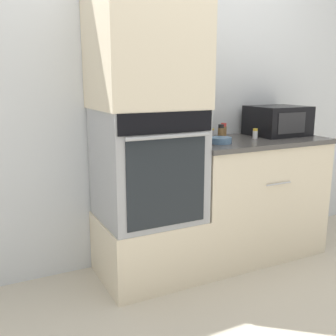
{
  "coord_description": "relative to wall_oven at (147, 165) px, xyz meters",
  "views": [
    {
      "loc": [
        -1.38,
        -2.09,
        1.38
      ],
      "look_at": [
        -0.22,
        0.21,
        0.8
      ],
      "focal_mm": 42.0,
      "sensor_mm": 36.0,
      "label": 1
    }
  ],
  "objects": [
    {
      "name": "condiment_jar_mid",
      "position": [
        0.69,
        0.26,
        0.15
      ],
      "size": [
        0.04,
        0.04,
        0.06
      ],
      "color": "silver",
      "rests_on": "counter_unit"
    },
    {
      "name": "condiment_jar_near",
      "position": [
        0.9,
        -0.01,
        0.16
      ],
      "size": [
        0.04,
        0.04,
        0.08
      ],
      "color": "silver",
      "rests_on": "counter_unit"
    },
    {
      "name": "condiment_jar_far",
      "position": [
        0.71,
        0.14,
        0.18
      ],
      "size": [
        0.05,
        0.05,
        0.12
      ],
      "color": "brown",
      "rests_on": "counter_unit"
    },
    {
      "name": "ground_plane",
      "position": [
        0.34,
        -0.3,
        -0.82
      ],
      "size": [
        12.0,
        12.0,
        0.0
      ],
      "primitive_type": "plane",
      "color": "beige"
    },
    {
      "name": "oven_cabinet_upper",
      "position": [
        -0.0,
        0.0,
        0.78
      ],
      "size": [
        0.67,
        0.6,
        0.81
      ],
      "color": "beige",
      "rests_on": "wall_oven"
    },
    {
      "name": "counter_unit",
      "position": [
        0.89,
        0.0,
        -0.35
      ],
      "size": [
        1.13,
        0.63,
        0.94
      ],
      "color": "beige",
      "rests_on": "ground_plane"
    },
    {
      "name": "condiment_jar_back",
      "position": [
        0.63,
        0.06,
        0.18
      ],
      "size": [
        0.05,
        0.05,
        0.12
      ],
      "color": "brown",
      "rests_on": "counter_unit"
    },
    {
      "name": "microwave",
      "position": [
        1.19,
        0.07,
        0.24
      ],
      "size": [
        0.44,
        0.38,
        0.24
      ],
      "color": "black",
      "rests_on": "counter_unit"
    },
    {
      "name": "wall_oven",
      "position": [
        0.0,
        0.0,
        0.0
      ],
      "size": [
        0.65,
        0.64,
        0.75
      ],
      "color": "#9EA0A5",
      "rests_on": "oven_cabinet_base"
    },
    {
      "name": "knife_block",
      "position": [
        0.46,
        0.21,
        0.22
      ],
      "size": [
        0.12,
        0.11,
        0.24
      ],
      "color": "black",
      "rests_on": "counter_unit"
    },
    {
      "name": "oven_cabinet_base",
      "position": [
        -0.0,
        0.0,
        -0.6
      ],
      "size": [
        0.67,
        0.6,
        0.44
      ],
      "color": "beige",
      "rests_on": "ground_plane"
    },
    {
      "name": "wall_back",
      "position": [
        0.34,
        0.33,
        0.43
      ],
      "size": [
        8.0,
        0.05,
        2.5
      ],
      "color": "silver",
      "rests_on": "ground_plane"
    },
    {
      "name": "bowl",
      "position": [
        0.53,
        -0.08,
        0.14
      ],
      "size": [
        0.16,
        0.16,
        0.04
      ],
      "color": "#517599",
      "rests_on": "counter_unit"
    }
  ]
}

